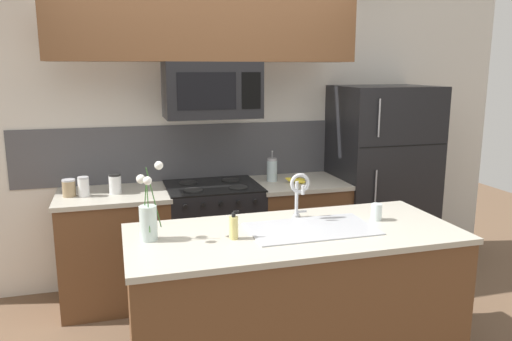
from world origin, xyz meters
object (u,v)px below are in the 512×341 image
at_px(storage_jar_medium, 84,187).
at_px(stove_range, 214,238).
at_px(storage_jar_tall, 69,188).
at_px(sink_faucet, 299,189).
at_px(banana_bunch, 296,180).
at_px(drinking_glass, 376,212).
at_px(dish_soap_bottle, 234,227).
at_px(storage_jar_short, 115,184).
at_px(french_press, 272,170).
at_px(refrigerator, 380,181).
at_px(flower_vase, 149,219).
at_px(microwave, 212,90).

bearing_deg(storage_jar_medium, stove_range, 2.24).
bearing_deg(storage_jar_tall, sink_faucet, -34.73).
bearing_deg(banana_bunch, drinking_glass, -83.86).
height_order(sink_faucet, dish_soap_bottle, sink_faucet).
distance_m(storage_jar_short, french_press, 1.30).
relative_size(banana_bunch, drinking_glass, 1.77).
bearing_deg(storage_jar_short, sink_faucet, -42.05).
bearing_deg(refrigerator, dish_soap_bottle, -142.16).
bearing_deg(drinking_glass, flower_vase, 179.22).
distance_m(microwave, dish_soap_bottle, 1.46).
bearing_deg(storage_jar_short, banana_bunch, -1.89).
height_order(storage_jar_short, sink_faucet, sink_faucet).
distance_m(storage_jar_short, dish_soap_bottle, 1.43).
relative_size(stove_range, drinking_glass, 8.63).
height_order(french_press, drinking_glass, french_press).
bearing_deg(dish_soap_bottle, microwave, 84.05).
bearing_deg(flower_vase, stove_range, 63.00).
relative_size(stove_range, storage_jar_tall, 7.01).
height_order(storage_jar_tall, storage_jar_medium, storage_jar_medium).
relative_size(microwave, storage_jar_short, 4.80).
bearing_deg(french_press, dish_soap_bottle, -116.16).
relative_size(french_press, flower_vase, 0.60).
height_order(sink_faucet, drinking_glass, sink_faucet).
xyz_separation_m(refrigerator, storage_jar_medium, (-2.55, -0.06, 0.13)).
relative_size(refrigerator, storage_jar_short, 11.05).
bearing_deg(microwave, flower_vase, -117.42).
bearing_deg(refrigerator, french_press, 177.75).
bearing_deg(banana_bunch, microwave, 176.85).
xyz_separation_m(banana_bunch, flower_vase, (-1.31, -1.11, 0.10)).
distance_m(storage_jar_medium, storage_jar_short, 0.23).
xyz_separation_m(storage_jar_tall, storage_jar_medium, (0.11, -0.03, 0.01)).
distance_m(dish_soap_bottle, drinking_glass, 0.97).
bearing_deg(stove_range, french_press, 6.47).
height_order(refrigerator, storage_jar_tall, refrigerator).
distance_m(refrigerator, sink_faucet, 1.61).
bearing_deg(dish_soap_bottle, storage_jar_short, 116.60).
bearing_deg(storage_jar_tall, refrigerator, 0.71).
bearing_deg(microwave, drinking_glass, -54.66).
bearing_deg(refrigerator, banana_bunch, -174.58).
distance_m(storage_jar_medium, sink_faucet, 1.69).
distance_m(storage_jar_tall, flower_vase, 1.27).
bearing_deg(storage_jar_short, microwave, -0.74).
bearing_deg(storage_jar_short, stove_range, 0.82).
distance_m(microwave, refrigerator, 1.76).
bearing_deg(banana_bunch, flower_vase, -139.57).
bearing_deg(storage_jar_tall, stove_range, 0.66).
height_order(dish_soap_bottle, flower_vase, flower_vase).
relative_size(refrigerator, flower_vase, 3.82).
height_order(stove_range, storage_jar_short, storage_jar_short).
distance_m(french_press, drinking_glass, 1.29).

